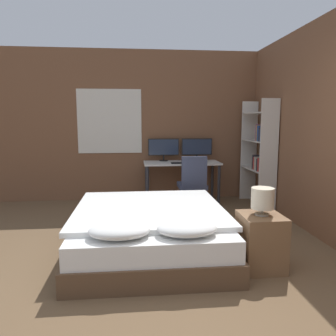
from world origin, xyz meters
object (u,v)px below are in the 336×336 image
desk (182,167)px  monitor_right (197,148)px  office_chair (192,191)px  keyboard (183,163)px  bed (150,230)px  bookshelf (260,149)px  computer_mouse (201,162)px  nightstand (261,242)px  monitor_left (164,148)px  bedside_lamp (263,199)px

desk → monitor_right: monitor_right is taller
office_chair → keyboard: bearing=95.7°
bed → keyboard: size_ratio=4.66×
desk → bookshelf: bearing=-18.7°
bed → computer_mouse: size_ratio=27.84×
nightstand → monitor_left: monitor_left is taller
bed → bedside_lamp: (1.07, -0.54, 0.46)m
nightstand → bedside_lamp: 0.43m
computer_mouse → office_chair: office_chair is taller
desk → monitor_right: 0.49m
bookshelf → monitor_right: bearing=147.1°
nightstand → office_chair: (-0.34, 1.93, 0.09)m
bookshelf → keyboard: bearing=169.2°
keyboard → office_chair: 0.70m
bedside_lamp → keyboard: (-0.40, 2.51, 0.03)m
bedside_lamp → monitor_right: (-0.10, 2.89, 0.25)m
monitor_left → keyboard: (0.30, -0.38, -0.23)m
nightstand → desk: desk is taller
keyboard → office_chair: size_ratio=0.45×
bed → bedside_lamp: size_ratio=7.26×
monitor_right → computer_mouse: size_ratio=7.96×
bed → bookshelf: (1.93, 1.74, 0.73)m
desk → bookshelf: 1.38m
keyboard → computer_mouse: computer_mouse is taller
bed → office_chair: 1.57m
nightstand → desk: 2.75m
monitor_left → computer_mouse: (0.60, -0.38, -0.22)m
nightstand → bookshelf: size_ratio=0.30×
desk → office_chair: 0.82m
bedside_lamp → bed: bearing=153.3°
computer_mouse → nightstand: bearing=-87.7°
monitor_right → bedside_lamp: bearing=-88.1°
bedside_lamp → computer_mouse: size_ratio=3.84×
monitor_left → office_chair: size_ratio=0.60×
computer_mouse → office_chair: 0.74m
bed → office_chair: (0.73, 1.39, 0.12)m
bedside_lamp → monitor_left: bearing=103.7°
computer_mouse → bed: bearing=-116.1°
nightstand → monitor_left: (-0.70, 2.89, 0.69)m
monitor_right → bookshelf: size_ratio=0.31×
bedside_lamp → monitor_left: monitor_left is taller
office_chair → bookshelf: bookshelf is taller
monitor_left → office_chair: 1.19m
office_chair → nightstand: bearing=-79.9°
desk → computer_mouse: (0.30, -0.19, 0.12)m
monitor_right → computer_mouse: 0.44m
bed → monitor_right: bearing=67.6°
bedside_lamp → nightstand: bearing=0.0°
monitor_left → keyboard: bearing=-51.2°
bed → bedside_lamp: bedside_lamp is taller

